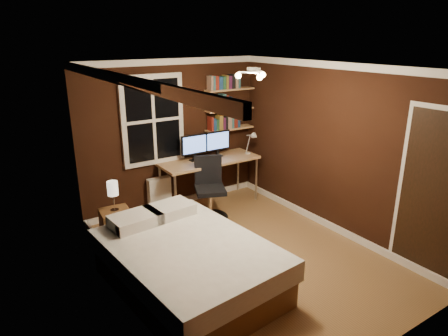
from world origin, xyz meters
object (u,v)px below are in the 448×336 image
desk (209,163)px  office_chair (210,195)px  radiator (159,194)px  desk_lamp (251,143)px  bedside_lamp (113,196)px  bed (187,264)px  nightstand (116,227)px  monitor_right (218,144)px  monitor_left (194,148)px

desk → office_chair: (-0.29, -0.49, -0.37)m
radiator → desk_lamp: bearing=-13.5°
bedside_lamp → desk_lamp: (2.61, 0.30, 0.33)m
bedside_lamp → radiator: 1.28m
bedside_lamp → radiator: bearing=34.8°
radiator → desk: desk is taller
bed → radiator: 2.29m
radiator → office_chair: bearing=-52.3°
nightstand → monitor_right: size_ratio=1.03×
desk_lamp → bedside_lamp: bearing=-173.5°
radiator → office_chair: office_chair is taller
radiator → desk: (0.85, -0.24, 0.47)m
bed → radiator: bearing=68.1°
bedside_lamp → nightstand: bearing=0.0°
radiator → monitor_right: size_ratio=1.20×
desk → monitor_right: size_ratio=3.57×
bed → desk_lamp: 2.99m
bed → monitor_right: bearing=44.5°
nightstand → bedside_lamp: bearing=0.0°
bedside_lamp → desk: bearing=13.7°
monitor_left → desk_lamp: monitor_left is taller
desk → monitor_left: size_ratio=3.57×
radiator → desk: bearing=-15.5°
desk_lamp → monitor_right: bearing=156.5°
monitor_right → desk: bearing=-158.7°
bedside_lamp → desk_lamp: bearing=6.5°
radiator → desk_lamp: 1.83m
desk_lamp → monitor_left: bearing=166.7°
bed → office_chair: (1.21, 1.47, 0.08)m
radiator → monitor_left: bearing=-13.8°
bed → desk_lamp: bearing=33.1°
monitor_right → desk_lamp: (0.55, -0.24, -0.01)m
desk → office_chair: bearing=-121.2°
office_chair → bed: bearing=-107.0°
nightstand → monitor_right: (2.06, 0.54, 0.80)m
monitor_left → desk: bearing=-19.8°
nightstand → monitor_left: monitor_left is taller
office_chair → desk_lamp: bearing=39.8°
office_chair → desk: bearing=81.1°
desk → monitor_right: (0.22, 0.09, 0.29)m
bed → desk_lamp: (2.27, 1.81, 0.73)m
monitor_right → radiator: bearing=172.0°
desk → radiator: bearing=164.5°
monitor_right → bed: bearing=-130.1°
nightstand → monitor_right: 2.28m
bedside_lamp → monitor_right: bearing=14.6°
radiator → monitor_left: monitor_left is taller
bed → nightstand: (-0.34, 1.51, -0.06)m
bed → desk: 2.51m
radiator → desk: size_ratio=0.34×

